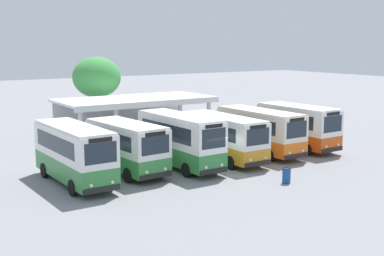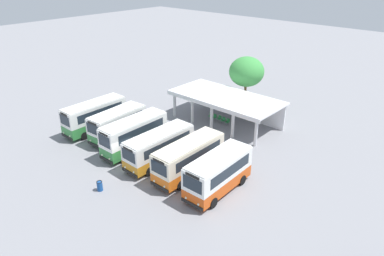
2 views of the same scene
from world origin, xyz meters
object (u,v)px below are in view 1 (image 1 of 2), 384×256
Objects in this scene: city_bus_middle_cream at (180,139)px; litter_bin_apron at (286,175)px; city_bus_second_in_row at (126,146)px; waiting_chair_fifth_seat at (145,131)px; city_bus_nearest_orange at (74,152)px; waiting_chair_middle_seat at (131,132)px; waiting_chair_end_by_column at (117,134)px; waiting_chair_second_from_end at (124,133)px; city_bus_fifth_blue at (260,130)px; waiting_chair_fourth_seat at (138,131)px; city_bus_fourth_amber at (223,136)px; city_bus_far_end_green at (298,125)px.

city_bus_middle_cream is 8.31× the size of litter_bin_apron.
city_bus_second_in_row reaches higher than litter_bin_apron.
city_bus_nearest_orange is at bearing -133.22° from waiting_chair_fifth_seat.
waiting_chair_middle_seat is 0.96× the size of litter_bin_apron.
city_bus_middle_cream is 11.39m from waiting_chair_end_by_column.
waiting_chair_second_from_end is at bearing 82.86° from city_bus_middle_cream.
city_bus_fifth_blue is at bearing 1.33° from city_bus_nearest_orange.
city_bus_middle_cream is at bearing -103.61° from waiting_chair_fourth_seat.
waiting_chair_middle_seat and waiting_chair_fourth_seat have the same top height.
city_bus_middle_cream is 8.70× the size of waiting_chair_middle_seat.
waiting_chair_middle_seat is at bearing 50.88° from city_bus_nearest_orange.
waiting_chair_end_by_column is at bearing 97.83° from litter_bin_apron.
litter_bin_apron is at bearing -32.77° from city_bus_nearest_orange.
city_bus_nearest_orange is 8.78× the size of waiting_chair_fifth_seat.
city_bus_fifth_blue is at bearing 4.99° from city_bus_fourth_amber.
city_bus_far_end_green is 7.68× the size of litter_bin_apron.
city_bus_middle_cream is (7.10, -0.08, 0.05)m from city_bus_nearest_orange.
litter_bin_apron is (3.20, -6.56, -1.46)m from city_bus_middle_cream.
waiting_chair_end_by_column is at bearing 54.99° from city_bus_nearest_orange.
waiting_chair_second_from_end is at bearing 52.71° from city_bus_nearest_orange.
city_bus_middle_cream is (3.55, -0.57, 0.15)m from city_bus_second_in_row.
city_bus_fourth_amber is 8.71× the size of waiting_chair_fifth_seat.
city_bus_fifth_blue is 12.11m from waiting_chair_middle_seat.
city_bus_far_end_green reaches higher than waiting_chair_middle_seat.
city_bus_second_in_row is 10.65m from city_bus_fifth_blue.
waiting_chair_end_by_column is 18.01m from litter_bin_apron.
waiting_chair_fourth_seat is (9.83, 11.19, -1.34)m from city_bus_nearest_orange.
city_bus_far_end_green reaches higher than waiting_chair_second_from_end.
waiting_chair_fourth_seat is 1.00× the size of waiting_chair_fifth_seat.
waiting_chair_fifth_seat is at bearing -2.39° from waiting_chair_fourth_seat.
waiting_chair_second_from_end is at bearing 117.70° from city_bus_fifth_blue.
waiting_chair_end_by_column is at bearing 68.13° from city_bus_second_in_row.
city_bus_middle_cream is at bearing -178.42° from city_bus_fourth_amber.
litter_bin_apron reaches higher than waiting_chair_fourth_seat.
waiting_chair_middle_seat is at bearing 62.47° from city_bus_second_in_row.
city_bus_fourth_amber is 11.42m from waiting_chair_middle_seat.
city_bus_middle_cream reaches higher than city_bus_fifth_blue.
waiting_chair_fourth_seat is (0.66, -0.09, 0.00)m from waiting_chair_middle_seat.
waiting_chair_middle_seat is (9.17, 11.27, -1.34)m from city_bus_nearest_orange.
city_bus_middle_cream is 11.82m from waiting_chair_fifth_seat.
city_bus_second_in_row is 7.88× the size of waiting_chair_fourth_seat.
city_bus_far_end_green is 14.17m from waiting_chair_middle_seat.
city_bus_far_end_green reaches higher than waiting_chair_fourth_seat.
city_bus_nearest_orange is 12.34m from litter_bin_apron.
waiting_chair_middle_seat is (-8.58, 11.19, -1.32)m from city_bus_far_end_green.
city_bus_second_in_row is 7.88× the size of waiting_chair_end_by_column.
waiting_chair_fifth_seat is at bearing 123.25° from city_bus_far_end_green.
city_bus_fifth_blue is 8.81× the size of waiting_chair_end_by_column.
city_bus_second_in_row is at bearing -120.42° from waiting_chair_fourth_seat.
waiting_chair_middle_seat and waiting_chair_fifth_seat have the same top height.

